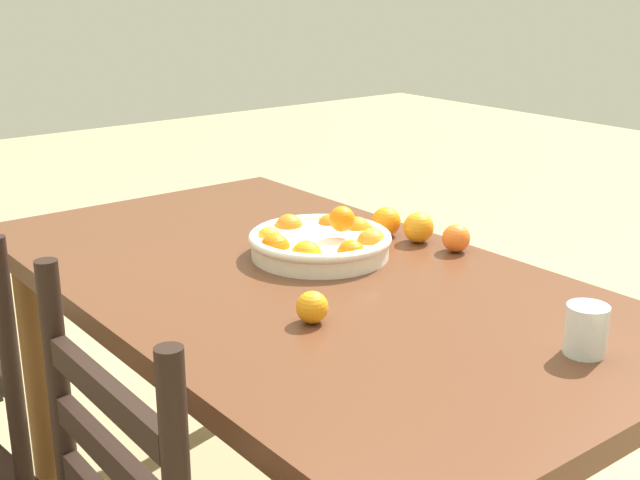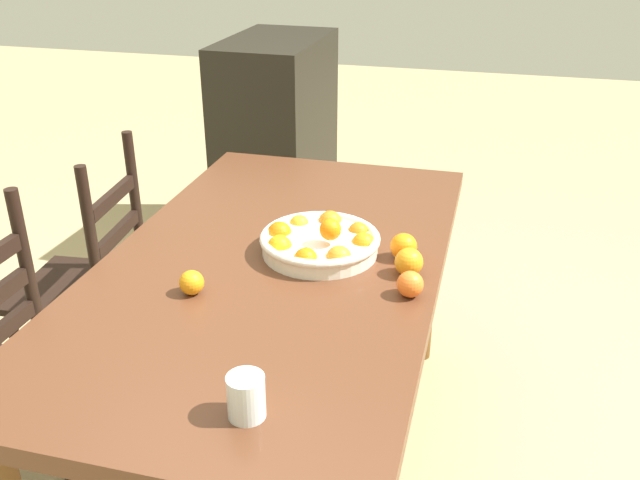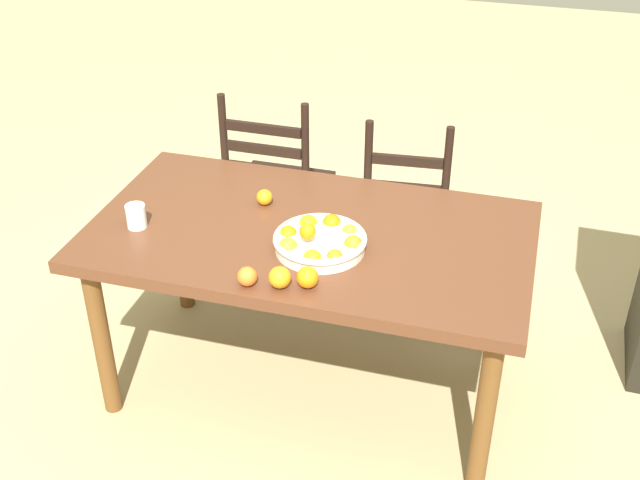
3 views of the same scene
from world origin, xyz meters
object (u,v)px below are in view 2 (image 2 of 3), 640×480
object	(u,v)px
fruit_bowl	(320,242)
orange_loose_3	(410,284)
chair_by_cabinet	(90,286)
cabinet	(277,143)
drinking_glass	(246,397)
orange_loose_1	(192,283)
orange_loose_2	(409,262)
dining_table	(274,286)
orange_loose_0	(404,247)

from	to	relation	value
fruit_bowl	orange_loose_3	bearing A→B (deg)	-121.71
chair_by_cabinet	orange_loose_3	xyz separation A→B (m)	(-0.34, -1.16, 0.36)
cabinet	orange_loose_3	size ratio (longest dim) A/B	15.61
chair_by_cabinet	drinking_glass	distance (m)	1.32
chair_by_cabinet	orange_loose_1	distance (m)	0.86
orange_loose_1	drinking_glass	world-z (taller)	drinking_glass
fruit_bowl	orange_loose_2	bearing A→B (deg)	-103.74
dining_table	chair_by_cabinet	xyz separation A→B (m)	(0.24, 0.76, -0.24)
chair_by_cabinet	orange_loose_0	xyz separation A→B (m)	(-0.14, -1.11, 0.36)
dining_table	cabinet	size ratio (longest dim) A/B	1.57
drinking_glass	orange_loose_2	bearing A→B (deg)	-19.02
cabinet	orange_loose_3	world-z (taller)	cabinet
chair_by_cabinet	orange_loose_0	distance (m)	1.18
orange_loose_2	orange_loose_1	bearing A→B (deg)	114.61
chair_by_cabinet	orange_loose_1	bearing A→B (deg)	47.96
chair_by_cabinet	fruit_bowl	distance (m)	0.96
fruit_bowl	orange_loose_1	size ratio (longest dim) A/B	5.37
dining_table	orange_loose_1	world-z (taller)	orange_loose_1
orange_loose_2	drinking_glass	xyz separation A→B (m)	(-0.64, 0.22, 0.01)
orange_loose_3	drinking_glass	size ratio (longest dim) A/B	0.74
orange_loose_0	orange_loose_3	size ratio (longest dim) A/B	1.11
fruit_bowl	orange_loose_2	distance (m)	0.27
dining_table	cabinet	xyz separation A→B (m)	(1.66, 0.53, -0.15)
dining_table	cabinet	distance (m)	1.75
orange_loose_2	drinking_glass	bearing A→B (deg)	160.98
dining_table	orange_loose_2	size ratio (longest dim) A/B	21.73
dining_table	orange_loose_1	size ratio (longest dim) A/B	26.24
chair_by_cabinet	orange_loose_0	size ratio (longest dim) A/B	12.71
chair_by_cabinet	orange_loose_2	size ratio (longest dim) A/B	12.47
dining_table	orange_loose_0	distance (m)	0.38
dining_table	cabinet	world-z (taller)	cabinet
dining_table	orange_loose_0	xyz separation A→B (m)	(0.10, -0.35, 0.12)
fruit_bowl	orange_loose_0	bearing A→B (deg)	-83.78
dining_table	orange_loose_1	xyz separation A→B (m)	(-0.23, 0.14, 0.12)
chair_by_cabinet	orange_loose_2	world-z (taller)	chair_by_cabinet
cabinet	orange_loose_1	distance (m)	1.95
cabinet	orange_loose_2	distance (m)	1.90
orange_loose_1	orange_loose_0	bearing A→B (deg)	-56.34
fruit_bowl	orange_loose_3	world-z (taller)	fruit_bowl
orange_loose_0	orange_loose_3	bearing A→B (deg)	-166.84
orange_loose_3	dining_table	bearing A→B (deg)	75.59
orange_loose_0	drinking_glass	world-z (taller)	drinking_glass
cabinet	fruit_bowl	world-z (taller)	cabinet
cabinet	drinking_glass	distance (m)	2.41
orange_loose_1	orange_loose_3	distance (m)	0.55
chair_by_cabinet	orange_loose_0	bearing A→B (deg)	77.48
dining_table	drinking_glass	xyz separation A→B (m)	(-0.63, -0.15, 0.13)
orange_loose_0	fruit_bowl	bearing A→B (deg)	96.22
fruit_bowl	orange_loose_1	bearing A→B (deg)	139.60
orange_loose_0	orange_loose_1	world-z (taller)	orange_loose_0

